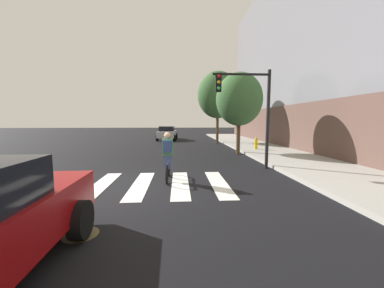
{
  "coord_description": "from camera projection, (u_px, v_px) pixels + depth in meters",
  "views": [
    {
      "loc": [
        1.43,
        -7.16,
        2.08
      ],
      "look_at": [
        1.97,
        1.69,
        1.15
      ],
      "focal_mm": 20.87,
      "sensor_mm": 36.0,
      "label": 1
    }
  ],
  "objects": [
    {
      "name": "fire_hydrant",
      "position": [
        256.0,
        143.0,
        15.18
      ],
      "size": [
        0.33,
        0.22,
        0.78
      ],
      "color": "gold",
      "rests_on": "sidewalk"
    },
    {
      "name": "crosswalk_stripes",
      "position": [
        141.0,
        185.0,
        7.24
      ],
      "size": [
        5.66,
        3.22,
        0.01
      ],
      "color": "silver",
      "rests_on": "ground"
    },
    {
      "name": "manhole_cover",
      "position": [
        81.0,
        234.0,
        4.09
      ],
      "size": [
        0.64,
        0.64,
        0.01
      ],
      "primitive_type": "cylinder",
      "color": "#473D1E",
      "rests_on": "ground"
    },
    {
      "name": "corner_building",
      "position": [
        381.0,
        58.0,
        18.74
      ],
      "size": [
        18.28,
        25.28,
        14.76
      ],
      "color": "brown",
      "rests_on": "ground"
    },
    {
      "name": "traffic_light_near",
      "position": [
        249.0,
        102.0,
        9.39
      ],
      "size": [
        2.47,
        0.28,
        4.2
      ],
      "color": "black",
      "rests_on": "ground"
    },
    {
      "name": "ground_plane",
      "position": [
        135.0,
        185.0,
        7.23
      ],
      "size": [
        120.0,
        120.0,
        0.0
      ],
      "primitive_type": "plane",
      "color": "black"
    },
    {
      "name": "street_tree_near",
      "position": [
        239.0,
        99.0,
        13.59
      ],
      "size": [
        2.81,
        2.81,
        5.0
      ],
      "color": "#4C3823",
      "rests_on": "ground"
    },
    {
      "name": "street_tree_mid",
      "position": [
        218.0,
        95.0,
        20.08
      ],
      "size": [
        3.65,
        3.65,
        6.49
      ],
      "color": "#4C3823",
      "rests_on": "ground"
    },
    {
      "name": "cyclist",
      "position": [
        168.0,
        157.0,
        7.66
      ],
      "size": [
        0.37,
        1.71,
        1.69
      ],
      "color": "black",
      "rests_on": "ground"
    },
    {
      "name": "sedan_mid",
      "position": [
        167.0,
        133.0,
        24.16
      ],
      "size": [
        2.21,
        4.38,
        1.48
      ],
      "color": "#B7B7BC",
      "rests_on": "ground"
    }
  ]
}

